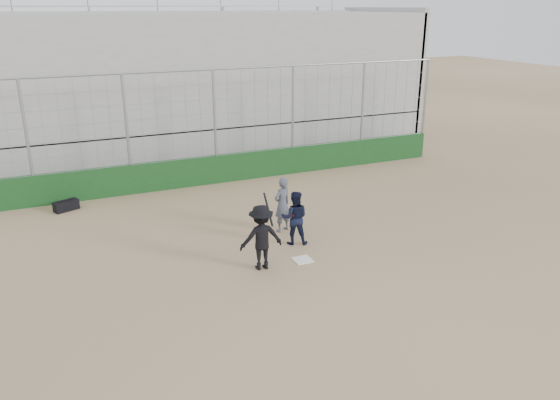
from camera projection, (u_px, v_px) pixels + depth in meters
name	position (u px, v px, depth m)	size (l,w,h in m)	color
ground	(303.00, 260.00, 13.68)	(90.00, 90.00, 0.00)	brown
home_plate	(303.00, 260.00, 13.68)	(0.44, 0.44, 0.02)	white
backstop	(216.00, 157.00, 19.39)	(18.10, 0.25, 4.04)	#123915
bleachers	(179.00, 84.00, 22.99)	(20.25, 6.70, 6.98)	gray
batter_at_plate	(261.00, 237.00, 13.02)	(1.09, 0.78, 1.78)	black
catcher_crouched	(295.00, 226.00, 14.46)	(0.89, 0.81, 1.02)	black
umpire	(282.00, 207.00, 15.24)	(0.57, 0.38, 1.42)	#434855
equipment_bag	(66.00, 206.00, 16.96)	(0.80, 0.57, 0.35)	black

